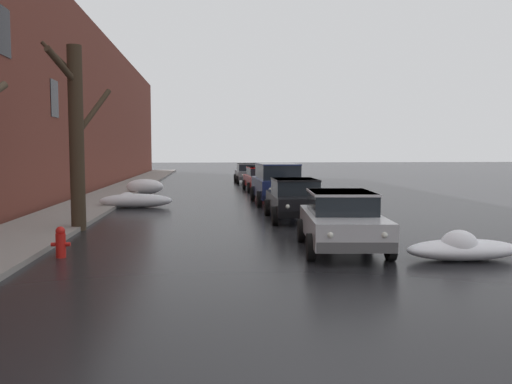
% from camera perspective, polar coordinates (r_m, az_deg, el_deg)
% --- Properties ---
extents(left_sidewalk_slab, '(2.59, 80.00, 0.13)m').
position_cam_1_polar(left_sidewalk_slab, '(22.90, -18.10, -1.57)').
color(left_sidewalk_slab, gray).
rests_on(left_sidewalk_slab, ground).
extents(brick_townhouse_facade, '(0.63, 80.00, 9.89)m').
position_cam_1_polar(brick_townhouse_facade, '(23.38, -22.77, 10.41)').
color(brick_townhouse_facade, brown).
rests_on(brick_townhouse_facade, ground).
extents(snow_bank_near_corner_left, '(3.04, 0.97, 0.66)m').
position_cam_1_polar(snow_bank_near_corner_left, '(22.71, -13.16, -0.92)').
color(snow_bank_near_corner_left, white).
rests_on(snow_bank_near_corner_left, ground).
extents(snow_bank_along_left_kerb, '(2.57, 0.99, 0.69)m').
position_cam_1_polar(snow_bank_along_left_kerb, '(12.47, 21.39, -5.76)').
color(snow_bank_along_left_kerb, white).
rests_on(snow_bank_along_left_kerb, ground).
extents(snow_bank_mid_block_left, '(2.03, 1.02, 0.84)m').
position_cam_1_polar(snow_bank_mid_block_left, '(29.61, -12.00, 0.55)').
color(snow_bank_mid_block_left, white).
rests_on(snow_bank_mid_block_left, ground).
extents(bare_tree_second_along_sidewalk, '(1.94, 2.84, 5.72)m').
position_cam_1_polar(bare_tree_second_along_sidewalk, '(16.69, -18.92, 6.12)').
color(bare_tree_second_along_sidewalk, '#382B1E').
rests_on(bare_tree_second_along_sidewalk, ground).
extents(sedan_silver_approaching_near_lane, '(2.20, 4.08, 1.42)m').
position_cam_1_polar(sedan_silver_approaching_near_lane, '(12.93, 9.29, -2.91)').
color(sedan_silver_approaching_near_lane, '#B7B7BC').
rests_on(sedan_silver_approaching_near_lane, ground).
extents(sedan_black_parked_kerbside_close, '(1.95, 4.13, 1.42)m').
position_cam_1_polar(sedan_black_parked_kerbside_close, '(18.41, 4.28, -0.65)').
color(sedan_black_parked_kerbside_close, black).
rests_on(sedan_black_parked_kerbside_close, ground).
extents(suv_darkblue_parked_kerbside_mid, '(2.18, 4.82, 1.82)m').
position_cam_1_polar(suv_darkblue_parked_kerbside_mid, '(23.94, 2.29, 1.13)').
color(suv_darkblue_parked_kerbside_mid, navy).
rests_on(suv_darkblue_parked_kerbside_mid, ground).
extents(sedan_red_parked_far_down_block, '(2.07, 4.42, 1.42)m').
position_cam_1_polar(sedan_red_parked_far_down_block, '(31.29, 0.56, 1.51)').
color(sedan_red_parked_far_down_block, red).
rests_on(sedan_red_parked_far_down_block, ground).
extents(sedan_grey_queued_behind_truck, '(1.90, 4.31, 1.42)m').
position_cam_1_polar(sedan_grey_queued_behind_truck, '(39.14, -0.94, 2.12)').
color(sedan_grey_queued_behind_truck, slate).
rests_on(sedan_grey_queued_behind_truck, ground).
extents(fire_hydrant, '(0.42, 0.22, 0.71)m').
position_cam_1_polar(fire_hydrant, '(12.66, -20.45, -5.11)').
color(fire_hydrant, red).
rests_on(fire_hydrant, ground).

